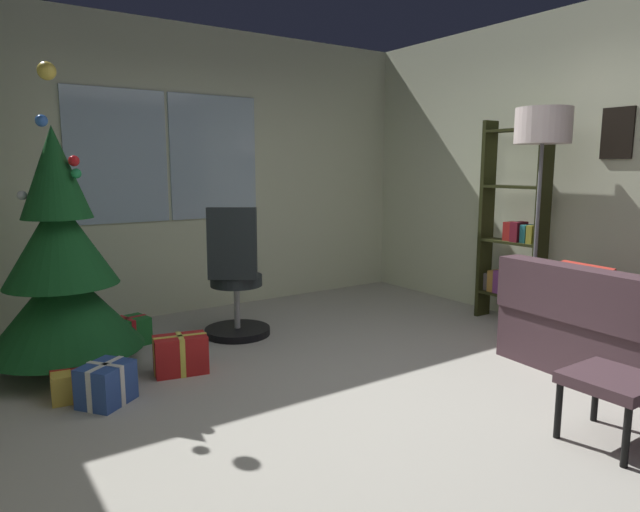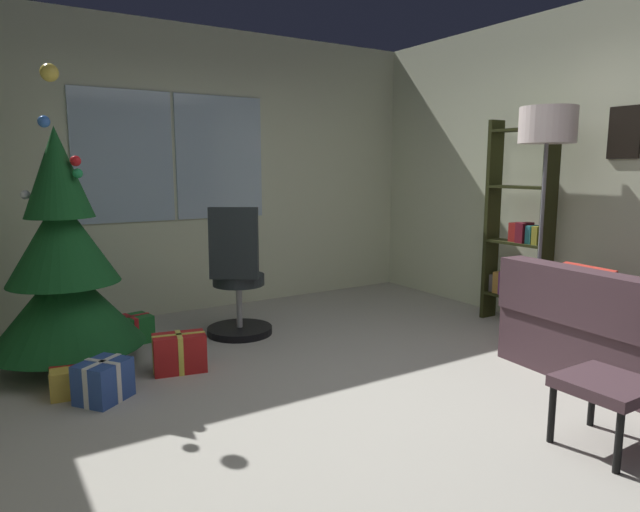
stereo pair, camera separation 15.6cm
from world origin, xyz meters
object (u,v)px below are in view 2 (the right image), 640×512
Objects in this scene: holiday_tree at (64,269)px; gift_box_blue at (103,381)px; footstool at (607,389)px; gift_box_green at (131,330)px; gift_box_red at (179,353)px; office_chair at (237,286)px; floor_lamp at (547,138)px; bookshelf at (519,238)px; gift_box_gold at (74,378)px.

gift_box_blue is at bearing -83.46° from holiday_tree.
footstool is 3.48m from gift_box_green.
office_chair is at bearing 38.24° from gift_box_red.
holiday_tree is 1.36m from office_chair.
gift_box_green is 3.68m from floor_lamp.
office_chair is 0.59× the size of floor_lamp.
office_chair is 0.60× the size of bookshelf.
gift_box_gold is 0.32× the size of office_chair.
holiday_tree is at bearing 157.00° from floor_lamp.
office_chair is 2.77m from floor_lamp.
gift_box_red is 0.61m from gift_box_blue.
holiday_tree is 5.93× the size of gift_box_green.
gift_box_green is 0.99× the size of gift_box_gold.
footstool is 2.69m from gift_box_red.
floor_lamp reaches higher than gift_box_gold.
office_chair is at bearing -19.65° from gift_box_green.
gift_box_blue reaches higher than gift_box_gold.
holiday_tree is at bearing 96.54° from gift_box_blue.
holiday_tree is 5.57× the size of gift_box_blue.
gift_box_blue is (-2.06, 1.99, -0.19)m from footstool.
bookshelf is 1.01m from floor_lamp.
footstool is 2.23m from floor_lamp.
gift_box_green is at bearing 160.35° from office_chair.
gift_box_red is at bearing 161.34° from floor_lamp.
gift_box_red is 3.23m from floor_lamp.
office_chair is at bearing 32.02° from gift_box_blue.
bookshelf is at bearing -3.71° from gift_box_blue.
bookshelf reaches higher than office_chair.
gift_box_gold is 0.19× the size of bookshelf.
gift_box_red reaches higher than gift_box_blue.
gift_box_green is (-1.64, 3.06, -0.20)m from footstool.
holiday_tree is (-2.15, 2.73, 0.41)m from footstool.
gift_box_gold is 0.28m from gift_box_blue.
holiday_tree reaches higher than gift_box_green.
footstool is 1.10× the size of gift_box_blue.
floor_lamp reaches higher than footstool.
office_chair is at bearing 1.59° from holiday_tree.
gift_box_green is 0.32× the size of office_chair.
bookshelf is (3.64, -0.97, 0.09)m from holiday_tree.
gift_box_green is at bearing 68.66° from gift_box_blue.
holiday_tree reaches higher than floor_lamp.
footstool is at bearing -61.78° from gift_box_green.
holiday_tree is 0.96m from gift_box_blue.
gift_box_green is 3.47m from bookshelf.
holiday_tree reaches higher than gift_box_blue.
floor_lamp is at bearing -23.00° from holiday_tree.
holiday_tree is 0.80m from gift_box_gold.
office_chair reaches higher than gift_box_green.
bookshelf reaches higher than gift_box_gold.
gift_box_red is 1.10× the size of gift_box_green.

